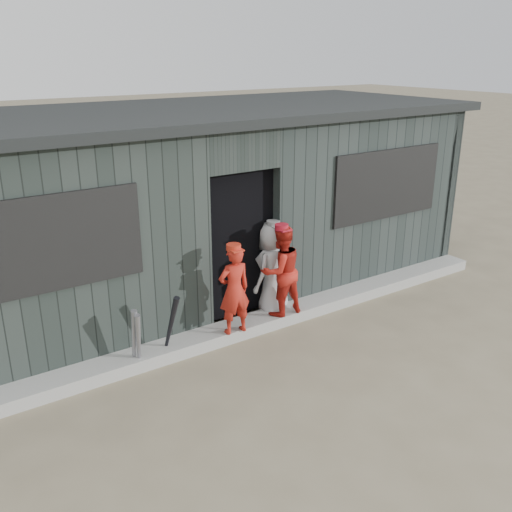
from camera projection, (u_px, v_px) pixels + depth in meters
ground at (354, 396)px, 5.87m from camera, size 80.00×80.00×0.00m
curb at (255, 324)px, 7.26m from camera, size 8.00×0.36×0.15m
bat_left at (134, 339)px, 6.23m from camera, size 0.08×0.23×0.77m
bat_mid at (138, 342)px, 6.20m from camera, size 0.13×0.25×0.74m
bat_right at (170, 327)px, 6.42m from camera, size 0.14×0.37×0.84m
player_red_left at (234, 290)px, 6.71m from camera, size 0.41×0.29×1.09m
player_red_right at (281, 271)px, 7.19m from camera, size 0.58×0.45×1.17m
player_grey_back at (273, 270)px, 7.46m from camera, size 0.74×0.63×1.30m
dugout at (189, 204)px, 8.16m from camera, size 8.30×3.30×2.62m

